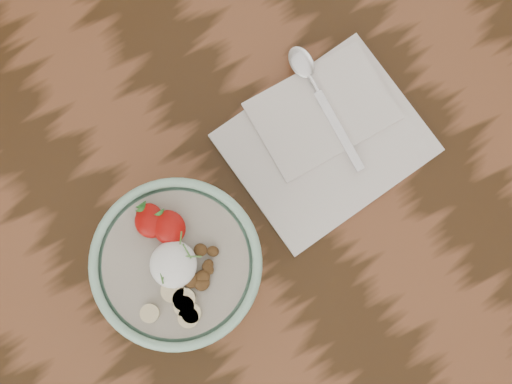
% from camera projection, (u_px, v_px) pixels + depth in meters
% --- Properties ---
extents(table, '(1.60, 0.90, 0.75)m').
position_uv_depth(table, '(262.00, 201.00, 0.97)').
color(table, '#311D0C').
rests_on(table, ground).
extents(breakfast_bowl, '(0.19, 0.19, 0.13)m').
position_uv_depth(breakfast_bowl, '(179.00, 264.00, 0.81)').
color(breakfast_bowl, '#92C5A9').
rests_on(breakfast_bowl, table).
extents(napkin, '(0.24, 0.19, 0.01)m').
position_uv_depth(napkin, '(325.00, 136.00, 0.89)').
color(napkin, silver).
rests_on(napkin, table).
extents(spoon, '(0.04, 0.18, 0.01)m').
position_uv_depth(spoon, '(311.00, 79.00, 0.88)').
color(spoon, silver).
rests_on(spoon, napkin).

